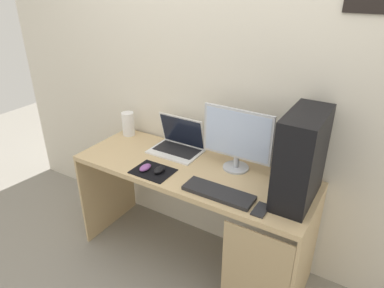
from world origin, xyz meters
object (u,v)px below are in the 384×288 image
(pc_tower, at_px, (301,158))
(monitor, at_px, (237,138))
(speaker, at_px, (128,124))
(keyboard, at_px, (218,193))
(mouse_right, at_px, (145,168))
(mouse_left, at_px, (159,170))
(laptop, at_px, (178,144))
(cell_phone, at_px, (261,210))

(pc_tower, distance_m, monitor, 0.45)
(speaker, xyz_separation_m, keyboard, (0.99, -0.37, -0.08))
(speaker, distance_m, mouse_right, 0.59)
(mouse_left, relative_size, mouse_right, 1.00)
(laptop, bearing_deg, speaker, 176.97)
(mouse_right, bearing_deg, cell_phone, -0.80)
(laptop, height_order, speaker, laptop)
(laptop, bearing_deg, monitor, -2.85)
(monitor, bearing_deg, pc_tower, -15.30)
(keyboard, distance_m, mouse_right, 0.53)
(keyboard, bearing_deg, speaker, 159.57)
(keyboard, height_order, mouse_left, mouse_left)
(speaker, relative_size, keyboard, 0.44)
(laptop, bearing_deg, keyboard, -34.05)
(keyboard, relative_size, mouse_left, 4.38)
(speaker, relative_size, cell_phone, 1.43)
(laptop, height_order, keyboard, laptop)
(cell_phone, bearing_deg, speaker, 162.96)
(laptop, xyz_separation_m, mouse_right, (-0.02, -0.35, -0.03))
(keyboard, height_order, cell_phone, keyboard)
(pc_tower, xyz_separation_m, speaker, (-1.37, 0.17, -0.17))
(mouse_right, bearing_deg, pc_tower, 12.67)
(mouse_right, bearing_deg, keyboard, 0.54)
(laptop, bearing_deg, cell_phone, -24.93)
(cell_phone, bearing_deg, mouse_right, 179.20)
(speaker, distance_m, mouse_left, 0.66)
(laptop, bearing_deg, mouse_left, -77.59)
(mouse_right, bearing_deg, mouse_left, 14.74)
(pc_tower, bearing_deg, cell_phone, -119.56)
(monitor, relative_size, cell_phone, 3.55)
(monitor, xyz_separation_m, mouse_right, (-0.49, -0.32, -0.20))
(mouse_left, bearing_deg, pc_tower, 12.43)
(mouse_right, relative_size, cell_phone, 0.74)
(monitor, xyz_separation_m, laptop, (-0.46, 0.02, -0.17))
(speaker, height_order, mouse_left, speaker)
(laptop, xyz_separation_m, cell_phone, (0.77, -0.36, -0.05))
(laptop, distance_m, mouse_left, 0.33)
(monitor, height_order, mouse_right, monitor)
(pc_tower, relative_size, speaker, 2.79)
(monitor, distance_m, laptop, 0.49)
(speaker, bearing_deg, mouse_right, -39.21)
(pc_tower, height_order, speaker, pc_tower)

